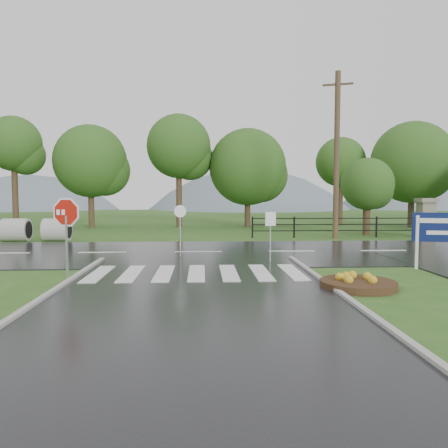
{
  "coord_description": "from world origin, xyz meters",
  "views": [
    {
      "loc": [
        0.18,
        -8.37,
        2.51
      ],
      "look_at": [
        0.9,
        6.0,
        1.5
      ],
      "focal_mm": 35.0,
      "sensor_mm": 36.0,
      "label": 1
    }
  ],
  "objects": [
    {
      "name": "ground",
      "position": [
        0.0,
        0.0,
        0.0
      ],
      "size": [
        120.0,
        120.0,
        0.0
      ],
      "primitive_type": "plane",
      "color": "#2E571D",
      "rests_on": "ground"
    },
    {
      "name": "reg_sign_round",
      "position": [
        -0.68,
        8.66,
        1.32
      ],
      "size": [
        0.47,
        0.14,
        2.06
      ],
      "color": "#939399",
      "rests_on": "ground"
    },
    {
      "name": "stop_sign",
      "position": [
        -3.65,
        4.11,
        1.78
      ],
      "size": [
        1.09,
        0.33,
        2.55
      ],
      "color": "#939399",
      "rests_on": "ground"
    },
    {
      "name": "utility_pole_east",
      "position": [
        7.59,
        15.5,
        4.65
      ],
      "size": [
        1.57,
        0.63,
        9.16
      ],
      "color": "#473523",
      "rests_on": "ground"
    },
    {
      "name": "treeline",
      "position": [
        1.0,
        24.0,
        0.0
      ],
      "size": [
        83.2,
        5.2,
        10.0
      ],
      "color": "#265018",
      "rests_on": "ground"
    },
    {
      "name": "pillar_west",
      "position": [
        13.0,
        16.0,
        1.18
      ],
      "size": [
        1.0,
        1.0,
        2.24
      ],
      "color": "gray",
      "rests_on": "ground"
    },
    {
      "name": "flower_bed",
      "position": [
        4.3,
        2.87,
        0.15
      ],
      "size": [
        1.99,
        1.99,
        0.4
      ],
      "color": "#332111",
      "rests_on": "ground"
    },
    {
      "name": "estate_billboard",
      "position": [
        8.27,
        5.67,
        1.29
      ],
      "size": [
        2.08,
        0.62,
        1.87
      ],
      "color": "silver",
      "rests_on": "ground"
    },
    {
      "name": "fence_west",
      "position": [
        7.75,
        16.0,
        0.72
      ],
      "size": [
        9.58,
        0.08,
        1.2
      ],
      "color": "black",
      "rests_on": "ground"
    },
    {
      "name": "main_road",
      "position": [
        0.0,
        10.0,
        0.0
      ],
      "size": [
        90.0,
        8.0,
        0.04
      ],
      "primitive_type": "cube",
      "color": "black",
      "rests_on": "ground"
    },
    {
      "name": "hills",
      "position": [
        3.49,
        65.0,
        -15.54
      ],
      "size": [
        102.0,
        48.0,
        48.0
      ],
      "color": "slate",
      "rests_on": "ground"
    },
    {
      "name": "entrance_tree_left",
      "position": [
        10.11,
        17.5,
        3.06
      ],
      "size": [
        3.15,
        3.15,
        4.65
      ],
      "color": "#3D2B1C",
      "rests_on": "ground"
    },
    {
      "name": "reg_sign_small",
      "position": [
        2.65,
        7.26,
        1.33
      ],
      "size": [
        0.4,
        0.13,
        1.84
      ],
      "color": "#939399",
      "rests_on": "ground"
    },
    {
      "name": "crosswalk",
      "position": [
        0.0,
        5.0,
        0.06
      ],
      "size": [
        6.5,
        2.8,
        0.02
      ],
      "color": "silver",
      "rests_on": "ground"
    }
  ]
}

